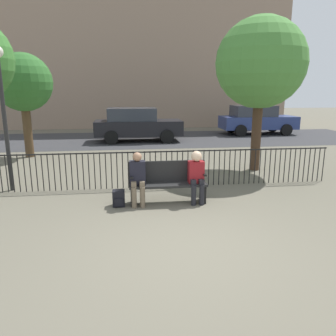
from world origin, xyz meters
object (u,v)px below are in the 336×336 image
object	(u,v)px
park_bench	(168,181)
tree_0	(261,64)
backpack	(119,198)
tree_2	(23,83)
parked_car_0	(257,119)
lamp_post	(2,97)
seated_person_0	(138,176)
seated_person_1	(196,174)
parked_car_1	(137,124)

from	to	relation	value
park_bench	tree_0	distance (m)	4.93
backpack	tree_2	xyz separation A→B (m)	(-3.43, 5.90, 2.52)
tree_2	parked_car_0	distance (m)	12.32
lamp_post	seated_person_0	bearing A→B (deg)	-25.75
tree_0	park_bench	bearing A→B (deg)	-139.09
seated_person_1	tree_2	distance (m)	8.07
tree_2	parked_car_1	size ratio (longest dim) A/B	0.90
seated_person_0	parked_car_0	size ratio (longest dim) A/B	0.28
parked_car_0	seated_person_1	bearing A→B (deg)	-117.85
seated_person_0	seated_person_1	size ratio (longest dim) A/B	1.00
seated_person_0	backpack	xyz separation A→B (m)	(-0.42, -0.02, -0.48)
park_bench	seated_person_0	distance (m)	0.70
backpack	tree_0	world-z (taller)	tree_0
seated_person_0	tree_0	xyz separation A→B (m)	(3.78, 2.83, 2.56)
lamp_post	parked_car_1	xyz separation A→B (m)	(3.40, 7.77, -1.46)
tree_0	backpack	bearing A→B (deg)	-145.89
lamp_post	parked_car_0	xyz separation A→B (m)	(10.26, 9.60, -1.46)
backpack	lamp_post	size ratio (longest dim) A/B	0.10
seated_person_0	parked_car_0	world-z (taller)	parked_car_0
seated_person_0	parked_car_1	bearing A→B (deg)	88.16
tree_2	park_bench	bearing A→B (deg)	-51.83
parked_car_0	parked_car_1	distance (m)	7.10
tree_2	parked_car_1	xyz separation A→B (m)	(4.15, 3.39, -1.85)
seated_person_0	tree_0	world-z (taller)	tree_0
parked_car_1	seated_person_1	bearing A→B (deg)	-83.87
seated_person_0	parked_car_0	distance (m)	13.21
seated_person_1	lamp_post	bearing A→B (deg)	161.20
parked_car_1	lamp_post	bearing A→B (deg)	-113.62
lamp_post	parked_car_0	size ratio (longest dim) A/B	0.82
park_bench	tree_0	bearing A→B (deg)	40.91
seated_person_0	lamp_post	xyz separation A→B (m)	(-3.10, 1.50, 1.65)
tree_0	tree_2	xyz separation A→B (m)	(-7.63, 3.05, -0.52)
seated_person_0	backpack	world-z (taller)	seated_person_0
park_bench	tree_2	world-z (taller)	tree_2
backpack	tree_2	bearing A→B (deg)	120.22
seated_person_1	lamp_post	size ratio (longest dim) A/B	0.34
seated_person_1	tree_0	size ratio (longest dim) A/B	0.26
park_bench	lamp_post	size ratio (longest dim) A/B	0.50
seated_person_1	park_bench	bearing A→B (deg)	168.21
park_bench	seated_person_0	xyz separation A→B (m)	(-0.67, -0.13, 0.16)
seated_person_1	tree_2	world-z (taller)	tree_2
tree_2	parked_car_1	distance (m)	5.67
lamp_post	parked_car_0	bearing A→B (deg)	43.10
tree_2	seated_person_0	bearing A→B (deg)	-56.77
tree_0	parked_car_0	world-z (taller)	tree_0
park_bench	seated_person_0	world-z (taller)	seated_person_0
seated_person_1	tree_0	bearing A→B (deg)	48.67
park_bench	lamp_post	distance (m)	4.40
tree_0	parked_car_1	bearing A→B (deg)	118.36
seated_person_0	lamp_post	world-z (taller)	lamp_post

